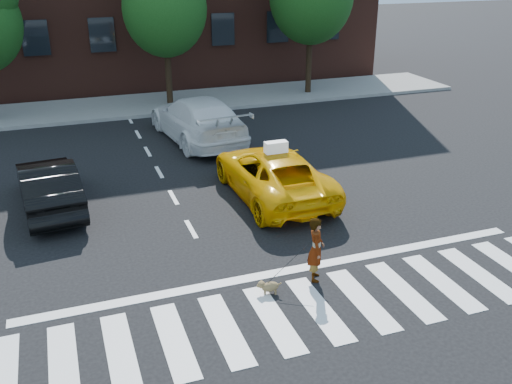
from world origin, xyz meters
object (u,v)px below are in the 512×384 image
taxi (273,173)px  black_sedan (49,186)px  white_suv (198,119)px  woman (316,249)px  dog (268,286)px

taxi → black_sedan: bearing=-12.3°
white_suv → woman: white_suv is taller
black_sedan → woman: (5.42, -5.90, 0.05)m
taxi → dog: size_ratio=9.77×
white_suv → dog: (-1.25, -10.82, -0.66)m
white_suv → woman: 10.60m
taxi → black_sedan: 6.35m
black_sedan → taxi: bearing=163.1°
black_sedan → white_suv: white_suv is taller
taxi → black_sedan: size_ratio=1.21×
taxi → black_sedan: (-6.23, 1.25, -0.02)m
black_sedan → white_suv: bearing=-144.9°
taxi → woman: 4.72m
white_suv → woman: size_ratio=3.88×
taxi → dog: taxi is taller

